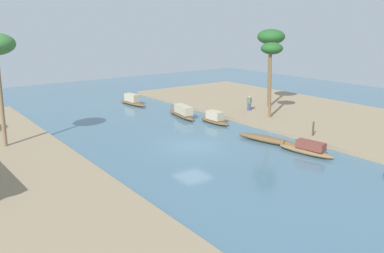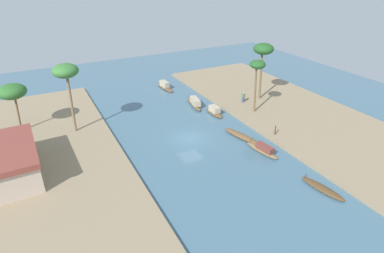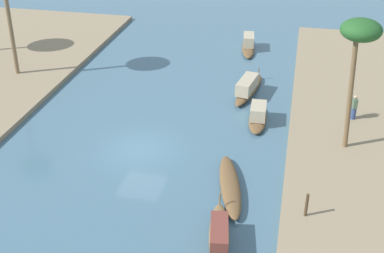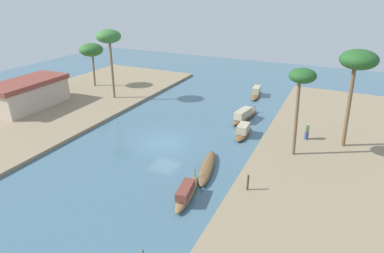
{
  "view_description": "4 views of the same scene",
  "coord_description": "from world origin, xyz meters",
  "views": [
    {
      "loc": [
        -23.44,
        17.56,
        9.39
      ],
      "look_at": [
        2.92,
        -2.14,
        0.66
      ],
      "focal_mm": 37.12,
      "sensor_mm": 36.0,
      "label": 1
    },
    {
      "loc": [
        -29.03,
        14.97,
        18.35
      ],
      "look_at": [
        1.25,
        -0.87,
        0.83
      ],
      "focal_mm": 29.51,
      "sensor_mm": 36.0,
      "label": 2
    },
    {
      "loc": [
        -22.9,
        -7.96,
        14.89
      ],
      "look_at": [
        2.05,
        -2.53,
        0.65
      ],
      "focal_mm": 47.36,
      "sensor_mm": 36.0,
      "label": 3
    },
    {
      "loc": [
        -22.03,
        -13.4,
        12.89
      ],
      "look_at": [
        2.58,
        -1.64,
        0.9
      ],
      "focal_mm": 29.25,
      "sensor_mm": 36.0,
      "label": 4
    }
  ],
  "objects": [
    {
      "name": "palm_tree_left_far",
      "position": [
        5.76,
        -14.63,
        7.64
      ],
      "size": [
        2.89,
        2.89,
        8.32
      ],
      "color": "brown",
      "rests_on": "riverbank_left"
    },
    {
      "name": "palm_tree_right_short",
      "position": [
        10.9,
        17.54,
        5.32
      ],
      "size": [
        3.2,
        3.2,
        5.93
      ],
      "color": "brown",
      "rests_on": "riverbank_right"
    },
    {
      "name": "sampan_upstream_small",
      "position": [
        17.06,
        -4.05,
        0.46
      ],
      "size": [
        4.8,
        1.54,
        1.24
      ],
      "rotation": [
        0.0,
        0.0,
        0.11
      ],
      "color": "brown",
      "rests_on": "river_water"
    },
    {
      "name": "riverside_building",
      "position": [
        0.88,
        18.43,
        1.92
      ],
      "size": [
        8.97,
        4.79,
        3.15
      ],
      "rotation": [
        0.0,
        0.0,
        0.04
      ],
      "color": "#C6B29E",
      "rests_on": "riverbank_right"
    },
    {
      "name": "river_water",
      "position": [
        0.0,
        0.0,
        0.0
      ],
      "size": [
        78.0,
        78.0,
        0.0
      ],
      "primitive_type": "plane",
      "color": "#476B7F",
      "rests_on": "ground"
    },
    {
      "name": "mooring_post",
      "position": [
        -4.3,
        -9.12,
        0.9
      ],
      "size": [
        0.14,
        0.14,
        1.17
      ],
      "primitive_type": "cylinder",
      "color": "#4C3823",
      "rests_on": "riverbank_left"
    },
    {
      "name": "sampan_open_hull",
      "position": [
        -2.67,
        -5.47,
        0.25
      ],
      "size": [
        5.39,
        2.18,
        0.51
      ],
      "rotation": [
        0.0,
        0.0,
        0.24
      ],
      "color": "brown",
      "rests_on": "river_water"
    },
    {
      "name": "riverbank_left",
      "position": [
        0.0,
        -15.98,
        0.16
      ],
      "size": [
        46.04,
        15.9,
        0.32
      ],
      "primitive_type": "cube",
      "color": "#937F60",
      "rests_on": "ground"
    },
    {
      "name": "palm_tree_right_tall",
      "position": [
        7.79,
        11.69,
        7.67
      ],
      "size": [
        2.9,
        2.9,
        8.33
      ],
      "color": "#7F6647",
      "rests_on": "riverbank_right"
    },
    {
      "name": "sampan_foreground",
      "position": [
        -6.5,
        -5.57,
        0.41
      ],
      "size": [
        4.42,
        1.53,
        1.06
      ],
      "rotation": [
        0.0,
        0.0,
        0.16
      ],
      "color": "brown",
      "rests_on": "river_water"
    },
    {
      "name": "palm_tree_left_near",
      "position": [
        2.28,
        -10.98,
        6.67
      ],
      "size": [
        2.05,
        2.05,
        7.21
      ],
      "color": "brown",
      "rests_on": "riverbank_left"
    },
    {
      "name": "riverbank_right",
      "position": [
        0.0,
        15.98,
        0.16
      ],
      "size": [
        46.04,
        15.9,
        0.32
      ],
      "primitive_type": "cube",
      "color": "#937F60",
      "rests_on": "ground"
    },
    {
      "name": "sampan_near_left_bank",
      "position": [
        4.6,
        -6.1,
        0.45
      ],
      "size": [
        3.76,
        1.21,
        1.17
      ],
      "rotation": [
        0.0,
        0.0,
        0.03
      ],
      "color": "brown",
      "rests_on": "river_water"
    },
    {
      "name": "person_on_near_bank",
      "position": [
        5.71,
        -11.72,
        1.0
      ],
      "size": [
        0.49,
        0.42,
        1.54
      ],
      "rotation": [
        0.0,
        0.0,
        3.35
      ],
      "color": "#33477A",
      "rests_on": "riverbank_left"
    },
    {
      "name": "sampan_downstream_large",
      "position": [
        8.44,
        -5.04,
        0.51
      ],
      "size": [
        5.47,
        1.87,
        1.26
      ],
      "rotation": [
        0.0,
        0.0,
        -0.17
      ],
      "color": "brown",
      "rests_on": "river_water"
    }
  ]
}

